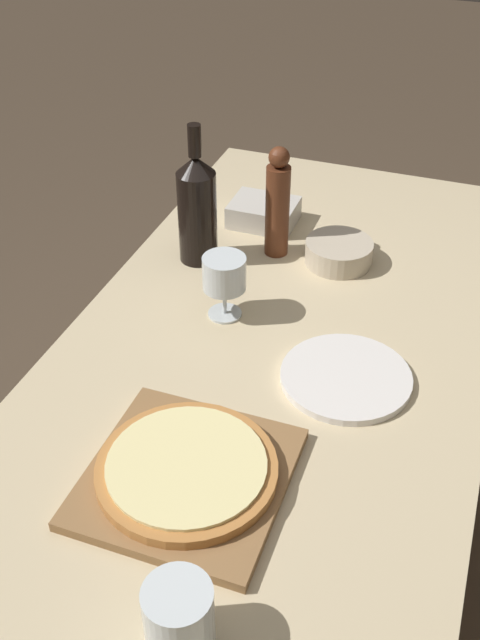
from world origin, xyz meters
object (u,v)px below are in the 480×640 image
Objects in this scene: pepper_mill at (278,204)px; small_bowl at (339,252)px; wine_bottle at (197,207)px; wine_glass at (224,275)px; pizza at (187,468)px.

pepper_mill reaches higher than small_bowl.
wine_bottle reaches higher than small_bowl.
pizza is at bearing -76.77° from wine_glass.
pepper_mill is at bearing 84.69° from wine_glass.
wine_bottle is 0.22m from wine_glass.
pepper_mill is at bearing -177.31° from small_bowl.
wine_bottle is at bearing 126.05° from wine_glass.
wine_bottle is at bearing 110.86° from pizza.
wine_bottle is 2.34× the size of wine_glass.
pizza is at bearing -69.14° from wine_bottle.
wine_glass is 0.90× the size of small_bowl.
pepper_mill is at bearing 96.29° from pizza.
wine_bottle reaches higher than pizza.
small_bowl is at bearing 58.12° from wine_glass.
pepper_mill reaches higher than wine_glass.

